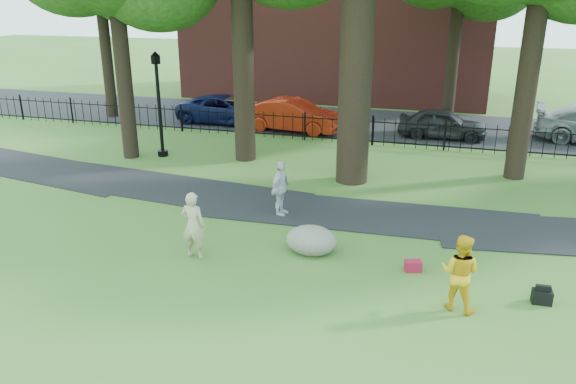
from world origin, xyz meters
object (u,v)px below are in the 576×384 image
(man, at_px, (460,273))
(boulder, at_px, (311,238))
(lamppost, at_px, (159,106))
(woman, at_px, (193,225))
(red_sedan, at_px, (293,115))

(man, relative_size, boulder, 1.28)
(lamppost, bearing_deg, boulder, -16.33)
(woman, height_order, lamppost, lamppost)
(man, bearing_deg, woman, 10.33)
(man, bearing_deg, boulder, -9.72)
(man, bearing_deg, lamppost, -20.60)
(boulder, bearing_deg, lamppost, 138.79)
(woman, relative_size, man, 1.03)
(boulder, xyz_separation_m, red_sedan, (-3.97, 12.41, 0.37))
(woman, height_order, red_sedan, woman)
(lamppost, bearing_deg, man, -12.20)
(woman, bearing_deg, man, 175.38)
(lamppost, distance_m, red_sedan, 6.88)
(red_sedan, bearing_deg, woman, -168.24)
(woman, relative_size, red_sedan, 0.38)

